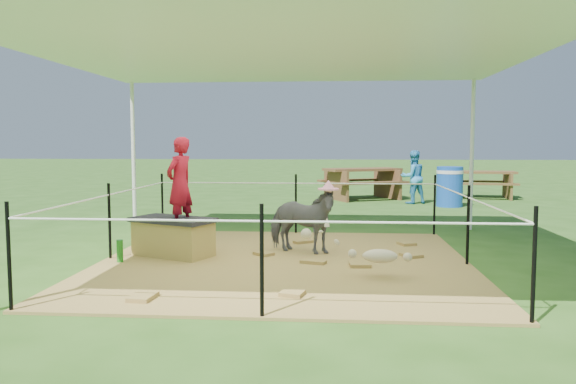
# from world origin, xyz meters

# --- Properties ---
(ground) EXTENTS (90.00, 90.00, 0.00)m
(ground) POSITION_xyz_m (0.00, 0.00, 0.00)
(ground) COLOR #2D5919
(ground) RESTS_ON ground
(hay_patch) EXTENTS (4.60, 4.60, 0.03)m
(hay_patch) POSITION_xyz_m (0.00, 0.00, 0.01)
(hay_patch) COLOR brown
(hay_patch) RESTS_ON ground
(canopy_tent) EXTENTS (6.30, 6.30, 2.90)m
(canopy_tent) POSITION_xyz_m (0.00, 0.00, 2.69)
(canopy_tent) COLOR silver
(canopy_tent) RESTS_ON ground
(rope_fence) EXTENTS (4.54, 4.54, 1.00)m
(rope_fence) POSITION_xyz_m (0.00, -0.00, 0.64)
(rope_fence) COLOR black
(rope_fence) RESTS_ON ground
(straw_bale) EXTENTS (1.13, 0.87, 0.45)m
(straw_bale) POSITION_xyz_m (-1.49, 0.23, 0.25)
(straw_bale) COLOR #A3893B
(straw_bale) RESTS_ON hay_patch
(dark_cloth) EXTENTS (1.21, 0.95, 0.06)m
(dark_cloth) POSITION_xyz_m (-1.49, 0.23, 0.51)
(dark_cloth) COLOR black
(dark_cloth) RESTS_ON straw_bale
(woman) EXTENTS (0.44, 0.52, 1.21)m
(woman) POSITION_xyz_m (-1.39, 0.23, 1.08)
(woman) COLOR #A91023
(woman) RESTS_ON straw_bale
(green_bottle) EXTENTS (0.10, 0.10, 0.28)m
(green_bottle) POSITION_xyz_m (-2.04, -0.22, 0.17)
(green_bottle) COLOR #1D781A
(green_bottle) RESTS_ON hay_patch
(pony) EXTENTS (1.14, 0.84, 0.88)m
(pony) POSITION_xyz_m (0.18, 0.54, 0.47)
(pony) COLOR #4C4C51
(pony) RESTS_ON hay_patch
(pink_hat) EXTENTS (0.27, 0.27, 0.13)m
(pink_hat) POSITION_xyz_m (0.18, 0.54, 0.97)
(pink_hat) COLOR pink
(pink_hat) RESTS_ON pony
(foal) EXTENTS (0.99, 0.58, 0.54)m
(foal) POSITION_xyz_m (1.12, -0.77, 0.30)
(foal) COLOR beige
(foal) RESTS_ON hay_patch
(trash_barrel) EXTENTS (0.75, 0.75, 0.95)m
(trash_barrel) POSITION_xyz_m (3.38, 6.63, 0.48)
(trash_barrel) COLOR #184CB5
(trash_barrel) RESTS_ON ground
(picnic_table_near) EXTENTS (2.43, 2.16, 0.83)m
(picnic_table_near) POSITION_xyz_m (1.40, 8.26, 0.42)
(picnic_table_near) COLOR brown
(picnic_table_near) RESTS_ON ground
(picnic_table_far) EXTENTS (1.93, 1.50, 0.74)m
(picnic_table_far) POSITION_xyz_m (4.68, 8.81, 0.37)
(picnic_table_far) COLOR brown
(picnic_table_far) RESTS_ON ground
(distant_person) EXTENTS (0.78, 0.69, 1.33)m
(distant_person) POSITION_xyz_m (2.61, 7.22, 0.66)
(distant_person) COLOR #3795D1
(distant_person) RESTS_ON ground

